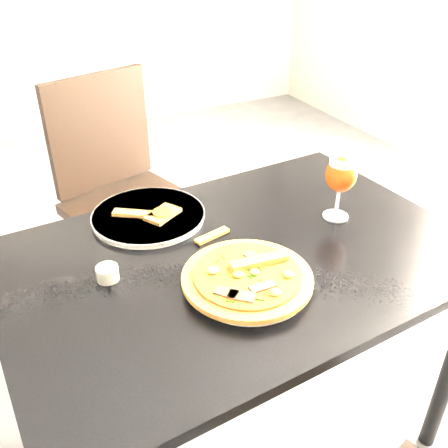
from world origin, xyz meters
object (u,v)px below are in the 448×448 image
dining_table (239,280)px  chair_far (124,192)px  pizza (248,276)px  beer_glass (341,175)px

dining_table → chair_far: chair_far is taller
chair_far → pizza: chair_far is taller
dining_table → beer_glass: 0.40m
pizza → beer_glass: beer_glass is taller
pizza → dining_table: bearing=69.6°
pizza → beer_glass: 0.43m
dining_table → pizza: 0.18m
chair_far → pizza: 0.99m
dining_table → beer_glass: size_ratio=6.67×
beer_glass → dining_table: bearing=-174.4°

